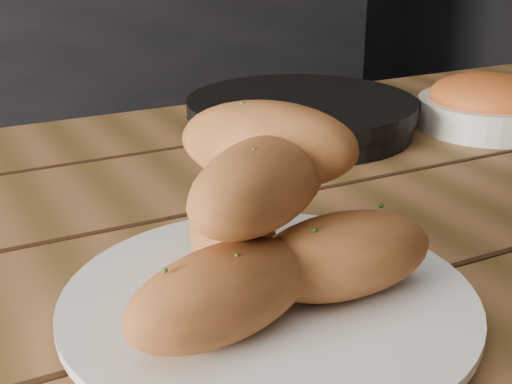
# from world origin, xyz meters

# --- Properties ---
(table) EXTENTS (1.59, 0.99, 0.75)m
(table) POSITION_xyz_m (0.61, 0.38, 0.66)
(table) COLOR brown
(table) RESTS_ON ground
(plate) EXTENTS (0.30, 0.30, 0.02)m
(plate) POSITION_xyz_m (0.52, 0.28, 0.76)
(plate) COLOR white
(plate) RESTS_ON table
(bread_rolls) EXTENTS (0.25, 0.21, 0.13)m
(bread_rolls) POSITION_xyz_m (0.51, 0.29, 0.82)
(bread_rolls) COLOR #A55A2D
(bread_rolls) RESTS_ON plate
(skillet) EXTENTS (0.42, 0.30, 0.05)m
(skillet) POSITION_xyz_m (0.78, 0.67, 0.77)
(skillet) COLOR black
(skillet) RESTS_ON table
(bowl) EXTENTS (0.19, 0.19, 0.07)m
(bowl) POSITION_xyz_m (1.00, 0.57, 0.78)
(bowl) COLOR white
(bowl) RESTS_ON table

